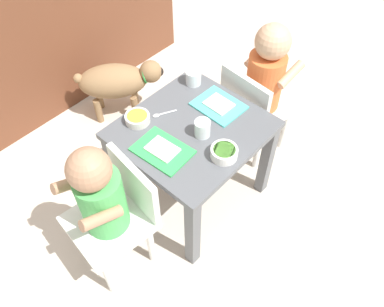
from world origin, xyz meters
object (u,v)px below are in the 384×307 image
Objects in this scene: food_tray_left at (162,150)px; dog at (117,81)px; cereal_bowl_left_side at (137,118)px; cereal_bowl_right_side at (224,152)px; seated_child_left at (105,199)px; spoon_by_left_tray at (162,114)px; dining_table at (192,142)px; water_cup_right at (203,129)px; food_tray_right at (218,105)px; seated_child_right at (264,79)px; water_cup_left at (193,78)px.

dog is at bearing 64.75° from food_tray_left.
cereal_bowl_right_side is at bearing -76.27° from cereal_bowl_left_side.
seated_child_left is 0.43m from spoon_by_left_tray.
food_tray_left is at bearing -104.14° from cereal_bowl_left_side.
dining_table is 0.44m from seated_child_left.
water_cup_right is 0.19m from spoon_by_left_tray.
food_tray_right is 2.95× the size of water_cup_right.
water_cup_right is (0.43, -0.06, 0.05)m from seated_child_left.
food_tray_left and food_tray_right have the same top height.
cereal_bowl_left_side is (-0.55, 0.21, 0.03)m from seated_child_right.
food_tray_right is (0.16, 0.00, 0.09)m from dining_table.
seated_child_left is at bearing -165.34° from water_cup_left.
cereal_bowl_left_side is (-0.28, 0.18, 0.01)m from food_tray_right.
cereal_bowl_left_side is (-0.32, 0.01, -0.01)m from water_cup_left.
spoon_by_left_tray is at bearing -108.41° from dog.
food_tray_right reaches higher than dog.
food_tray_left is at bearing -154.90° from water_cup_left.
seated_child_left reaches higher than food_tray_right.
water_cup_left is 0.23m from spoon_by_left_tray.
seated_child_left is at bearing 179.58° from food_tray_right.
water_cup_right is 0.67× the size of cereal_bowl_right_side.
cereal_bowl_right_side reaches higher than dog.
food_tray_left is (-0.31, -0.65, 0.23)m from dog.
cereal_bowl_right_side is (-0.23, -0.36, -0.01)m from water_cup_left.
cereal_bowl_left_side is 1.04× the size of spoon_by_left_tray.
dog is 0.69m from food_tray_right.
cereal_bowl_left_side is at bearing 178.90° from water_cup_left.
dining_table is at bearing -102.60° from dog.
dining_table is 0.44m from seated_child_right.
cereal_bowl_right_side reaches higher than food_tray_right.
seated_child_right reaches higher than food_tray_left.
water_cup_right reaches higher than food_tray_right.
seated_child_left is 0.36m from cereal_bowl_left_side.
spoon_by_left_tray is (-0.46, 0.17, 0.01)m from seated_child_right.
cereal_bowl_left_side is at bearing 123.01° from dining_table.
cereal_bowl_right_side is at bearing -98.96° from dining_table.
food_tray_left is 2.21× the size of cereal_bowl_left_side.
water_cup_left is 1.00× the size of water_cup_right.
food_tray_right is at bearing -103.15° from water_cup_left.
spoon_by_left_tray reaches higher than dog.
cereal_bowl_left_side is (-0.26, -0.48, 0.24)m from dog.
cereal_bowl_right_side is at bearing -122.85° from water_cup_left.
dining_table is 0.29m from water_cup_left.
seated_child_left is at bearing 171.96° from water_cup_right.
cereal_bowl_left_side is at bearing 103.73° from cereal_bowl_right_side.
food_tray_right is 0.23m from spoon_by_left_tray.
food_tray_right is (0.01, -0.65, 0.23)m from dog.
dog is at bearing 96.34° from water_cup_left.
dining_table is 0.16m from spoon_by_left_tray.
water_cup_right is at bearing -81.61° from spoon_by_left_tray.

